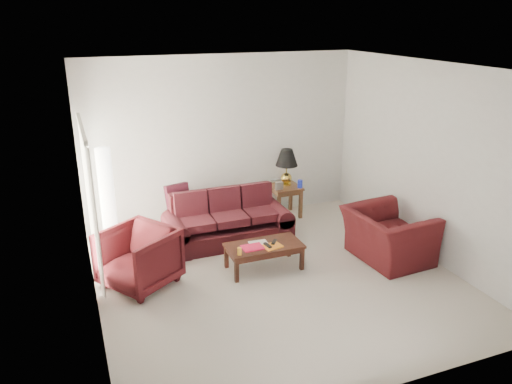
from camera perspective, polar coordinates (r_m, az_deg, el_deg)
floor at (r=7.39m, az=2.43°, el=-9.78°), size 5.00×5.00×0.00m
blinds at (r=7.62m, az=-18.51°, el=-0.95°), size 0.10×2.00×2.16m
sofa at (r=8.30m, az=-3.23°, el=-3.09°), size 2.10×0.94×0.85m
throw_pillow at (r=8.68m, az=-8.96°, el=-0.43°), size 0.45×0.30×0.43m
end_table at (r=9.45m, az=3.33°, el=-1.02°), size 0.56×0.56×0.59m
table_lamp at (r=9.32m, az=3.51°, el=2.84°), size 0.44×0.44×0.69m
clock at (r=9.14m, az=2.67°, el=0.71°), size 0.14×0.05×0.14m
blue_canister at (r=9.26m, az=5.05°, el=0.92°), size 0.11×0.11×0.15m
picture_frame at (r=9.43m, az=2.33°, el=1.43°), size 0.20×0.22×0.06m
floor_lamp at (r=8.37m, az=-16.64°, el=-0.62°), size 0.35×0.35×1.69m
armchair_left at (r=7.20m, az=-13.28°, el=-7.35°), size 1.28×1.27×0.85m
armchair_right at (r=8.01m, az=14.84°, el=-4.84°), size 1.15×1.29×0.79m
coffee_table at (r=7.55m, az=0.92°, el=-7.38°), size 1.26×0.94×0.40m
magazine_red at (r=7.35m, az=-0.40°, el=-6.35°), size 0.32×0.24×0.02m
magazine_white at (r=7.48m, az=0.30°, el=-5.90°), size 0.29×0.22×0.02m
magazine_orange at (r=7.40m, az=1.87°, el=-6.21°), size 0.32×0.26×0.02m
remote_a at (r=7.38m, az=1.33°, el=-6.09°), size 0.07×0.18×0.02m
remote_b at (r=7.49m, az=2.09°, el=-5.70°), size 0.14×0.16×0.02m
yellow_glass at (r=7.14m, az=-1.90°, el=-6.79°), size 0.08×0.08×0.11m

